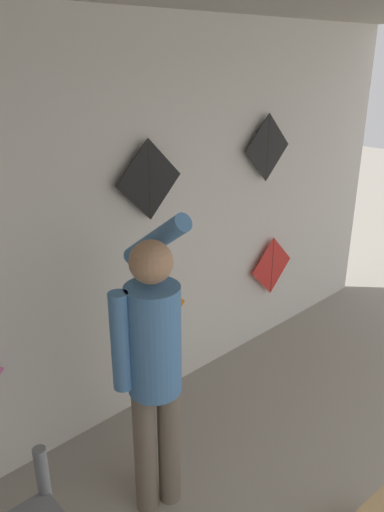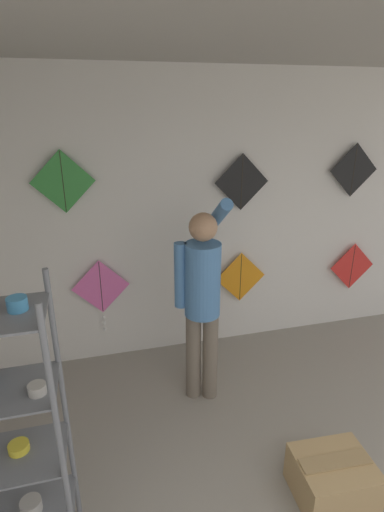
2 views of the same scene
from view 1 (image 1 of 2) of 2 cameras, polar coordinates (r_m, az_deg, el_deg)
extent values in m
cube|color=silver|center=(3.48, -6.52, 2.90)|extent=(5.92, 0.06, 2.80)
cylinder|color=#726656|center=(3.09, -5.36, -21.35)|extent=(0.13, 0.13, 0.83)
cylinder|color=#726656|center=(3.13, -2.65, -20.65)|extent=(0.13, 0.13, 0.83)
cylinder|color=#4C7FB7|center=(2.67, -4.41, -9.54)|extent=(0.29, 0.29, 0.62)
sphere|color=tan|center=(2.46, -4.71, -0.68)|extent=(0.22, 0.22, 0.22)
cylinder|color=#4C7FB7|center=(2.60, -8.15, -9.68)|extent=(0.10, 0.10, 0.55)
cylinder|color=#4C7FB7|center=(2.68, -4.18, 1.77)|extent=(0.10, 0.51, 0.40)
cube|color=orange|center=(3.73, -4.00, -6.45)|extent=(0.55, 0.01, 0.55)
cylinder|color=black|center=(3.73, -3.98, -6.46)|extent=(0.01, 0.01, 0.52)
cube|color=red|center=(4.62, 9.12, -1.12)|extent=(0.55, 0.01, 0.55)
cylinder|color=black|center=(4.62, 9.14, -1.12)|extent=(0.01, 0.01, 0.52)
cube|color=black|center=(3.35, -4.91, 8.66)|extent=(0.55, 0.01, 0.55)
cylinder|color=black|center=(3.35, -4.89, 8.66)|extent=(0.01, 0.01, 0.52)
cube|color=black|center=(4.19, 8.63, 12.13)|extent=(0.55, 0.01, 0.55)
cylinder|color=black|center=(4.19, 8.66, 12.12)|extent=(0.01, 0.01, 0.52)
camera|label=2|loc=(1.17, 105.74, -9.41)|focal=28.00mm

